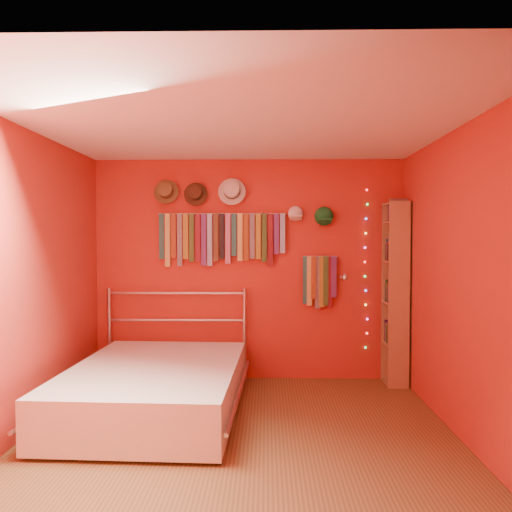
# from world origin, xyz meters

# --- Properties ---
(ground) EXTENTS (3.50, 3.50, 0.00)m
(ground) POSITION_xyz_m (0.00, 0.00, 0.00)
(ground) COLOR brown
(ground) RESTS_ON ground
(back_wall) EXTENTS (3.50, 0.02, 2.50)m
(back_wall) POSITION_xyz_m (0.00, 1.75, 1.25)
(back_wall) COLOR maroon
(back_wall) RESTS_ON ground
(right_wall) EXTENTS (0.02, 3.50, 2.50)m
(right_wall) POSITION_xyz_m (1.75, 0.00, 1.25)
(right_wall) COLOR maroon
(right_wall) RESTS_ON ground
(left_wall) EXTENTS (0.02, 3.50, 2.50)m
(left_wall) POSITION_xyz_m (-1.75, 0.00, 1.25)
(left_wall) COLOR maroon
(left_wall) RESTS_ON ground
(ceiling) EXTENTS (3.50, 3.50, 0.02)m
(ceiling) POSITION_xyz_m (0.00, 0.00, 2.50)
(ceiling) COLOR white
(ceiling) RESTS_ON back_wall
(tie_rack) EXTENTS (1.45, 0.03, 0.61)m
(tie_rack) POSITION_xyz_m (-0.31, 1.68, 1.63)
(tie_rack) COLOR #B8B8BD
(tie_rack) RESTS_ON back_wall
(small_tie_rack) EXTENTS (0.40, 0.03, 0.59)m
(small_tie_rack) POSITION_xyz_m (0.80, 1.69, 1.14)
(small_tie_rack) COLOR #B8B8BD
(small_tie_rack) RESTS_ON back_wall
(fedora_olive) EXTENTS (0.28, 0.15, 0.28)m
(fedora_olive) POSITION_xyz_m (-0.93, 1.65, 2.14)
(fedora_olive) COLOR brown
(fedora_olive) RESTS_ON back_wall
(fedora_brown) EXTENTS (0.27, 0.15, 0.27)m
(fedora_brown) POSITION_xyz_m (-0.60, 1.66, 2.11)
(fedora_brown) COLOR #422817
(fedora_brown) RESTS_ON back_wall
(fedora_white) EXTENTS (0.31, 0.17, 0.31)m
(fedora_white) POSITION_xyz_m (-0.19, 1.65, 2.14)
(fedora_white) COLOR silver
(fedora_white) RESTS_ON back_wall
(cap_white) EXTENTS (0.17, 0.22, 0.17)m
(cap_white) POSITION_xyz_m (0.53, 1.70, 1.88)
(cap_white) COLOR white
(cap_white) RESTS_ON back_wall
(cap_green) EXTENTS (0.20, 0.25, 0.20)m
(cap_green) POSITION_xyz_m (0.85, 1.70, 1.85)
(cap_green) COLOR #1A7530
(cap_green) RESTS_ON back_wall
(fairy_lights) EXTENTS (0.06, 0.02, 1.81)m
(fairy_lights) POSITION_xyz_m (1.33, 1.71, 1.26)
(fairy_lights) COLOR #FF3333
(fairy_lights) RESTS_ON back_wall
(reading_lamp) EXTENTS (0.07, 0.29, 0.08)m
(reading_lamp) POSITION_xyz_m (1.06, 1.53, 1.18)
(reading_lamp) COLOR #B8B8BD
(reading_lamp) RESTS_ON back_wall
(bookshelf) EXTENTS (0.25, 0.34, 2.00)m
(bookshelf) POSITION_xyz_m (1.66, 1.53, 1.02)
(bookshelf) COLOR #996A45
(bookshelf) RESTS_ON ground
(bed) EXTENTS (1.65, 2.18, 1.04)m
(bed) POSITION_xyz_m (-0.81, 0.56, 0.24)
(bed) COLOR #B8B8BD
(bed) RESTS_ON ground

